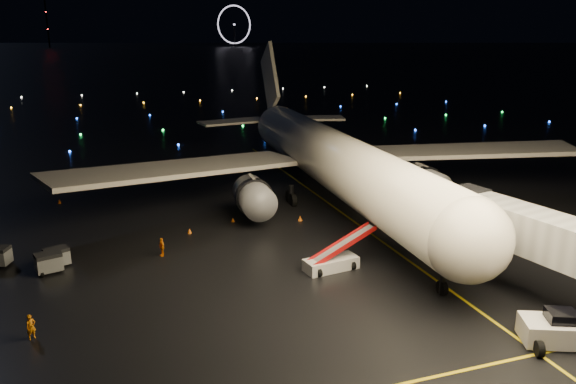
{
  "coord_description": "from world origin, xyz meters",
  "views": [
    {
      "loc": [
        -11.96,
        -33.34,
        18.7
      ],
      "look_at": [
        3.5,
        12.0,
        5.0
      ],
      "focal_mm": 35.0,
      "sensor_mm": 36.0,
      "label": 1
    }
  ],
  "objects_px": {
    "airliner": "(324,124)",
    "belt_loader": "(331,251)",
    "crew_c": "(162,247)",
    "crew_a": "(31,327)",
    "baggage_cart_0": "(57,257)",
    "pushback_tug": "(560,327)",
    "baggage_cart_1": "(49,263)"
  },
  "relations": [
    {
      "from": "pushback_tug",
      "to": "baggage_cart_0",
      "type": "bearing_deg",
      "value": 166.11
    },
    {
      "from": "crew_a",
      "to": "baggage_cart_0",
      "type": "bearing_deg",
      "value": 54.44
    },
    {
      "from": "belt_loader",
      "to": "baggage_cart_0",
      "type": "relative_size",
      "value": 3.51
    },
    {
      "from": "pushback_tug",
      "to": "baggage_cart_1",
      "type": "bearing_deg",
      "value": 167.98
    },
    {
      "from": "airliner",
      "to": "baggage_cart_1",
      "type": "height_order",
      "value": "airliner"
    },
    {
      "from": "crew_c",
      "to": "baggage_cart_1",
      "type": "bearing_deg",
      "value": -102.64
    },
    {
      "from": "airliner",
      "to": "crew_a",
      "type": "bearing_deg",
      "value": -138.72
    },
    {
      "from": "airliner",
      "to": "baggage_cart_1",
      "type": "relative_size",
      "value": 31.15
    },
    {
      "from": "belt_loader",
      "to": "baggage_cart_1",
      "type": "height_order",
      "value": "belt_loader"
    },
    {
      "from": "pushback_tug",
      "to": "crew_a",
      "type": "distance_m",
      "value": 33.07
    },
    {
      "from": "crew_c",
      "to": "baggage_cart_0",
      "type": "xyz_separation_m",
      "value": [
        -8.47,
        0.51,
        -0.04
      ]
    },
    {
      "from": "airliner",
      "to": "baggage_cart_0",
      "type": "bearing_deg",
      "value": -154.96
    },
    {
      "from": "airliner",
      "to": "baggage_cart_1",
      "type": "distance_m",
      "value": 32.63
    },
    {
      "from": "baggage_cart_0",
      "to": "baggage_cart_1",
      "type": "bearing_deg",
      "value": -137.72
    },
    {
      "from": "airliner",
      "to": "belt_loader",
      "type": "distance_m",
      "value": 22.03
    },
    {
      "from": "crew_a",
      "to": "baggage_cart_0",
      "type": "xyz_separation_m",
      "value": [
        0.93,
        11.73,
        -0.04
      ]
    },
    {
      "from": "pushback_tug",
      "to": "belt_loader",
      "type": "distance_m",
      "value": 17.48
    },
    {
      "from": "pushback_tug",
      "to": "baggage_cart_1",
      "type": "xyz_separation_m",
      "value": [
        -30.75,
        21.73,
        -0.26
      ]
    },
    {
      "from": "belt_loader",
      "to": "crew_a",
      "type": "height_order",
      "value": "belt_loader"
    },
    {
      "from": "crew_c",
      "to": "baggage_cart_0",
      "type": "height_order",
      "value": "crew_c"
    },
    {
      "from": "crew_c",
      "to": "baggage_cart_0",
      "type": "relative_size",
      "value": 0.9
    },
    {
      "from": "baggage_cart_1",
      "to": "pushback_tug",
      "type": "bearing_deg",
      "value": -51.91
    },
    {
      "from": "crew_a",
      "to": "baggage_cart_1",
      "type": "distance_m",
      "value": 10.6
    },
    {
      "from": "crew_c",
      "to": "crew_a",
      "type": "bearing_deg",
      "value": -56.57
    },
    {
      "from": "airliner",
      "to": "baggage_cart_1",
      "type": "xyz_separation_m",
      "value": [
        -28.97,
        -12.82,
        -7.81
      ]
    },
    {
      "from": "pushback_tug",
      "to": "baggage_cart_1",
      "type": "height_order",
      "value": "pushback_tug"
    },
    {
      "from": "airliner",
      "to": "belt_loader",
      "type": "relative_size",
      "value": 9.32
    },
    {
      "from": "belt_loader",
      "to": "crew_c",
      "type": "distance_m",
      "value": 14.73
    },
    {
      "from": "baggage_cart_0",
      "to": "baggage_cart_1",
      "type": "xyz_separation_m",
      "value": [
        -0.54,
        -1.14,
        0.04
      ]
    },
    {
      "from": "belt_loader",
      "to": "baggage_cart_0",
      "type": "distance_m",
      "value": 22.63
    },
    {
      "from": "crew_a",
      "to": "baggage_cart_0",
      "type": "distance_m",
      "value": 11.77
    },
    {
      "from": "pushback_tug",
      "to": "belt_loader",
      "type": "bearing_deg",
      "value": 144.3
    }
  ]
}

